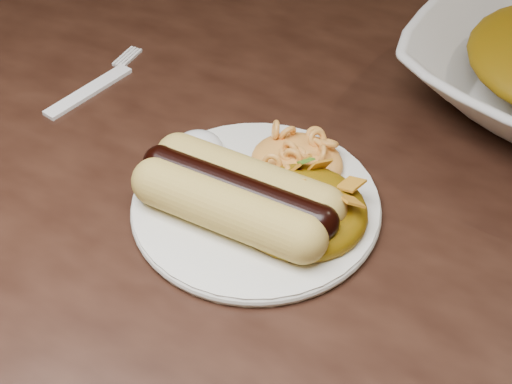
% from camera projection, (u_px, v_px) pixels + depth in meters
% --- Properties ---
extents(table, '(1.60, 0.90, 0.75)m').
position_uv_depth(table, '(254.00, 174.00, 0.81)').
color(table, black).
rests_on(table, floor).
extents(plate, '(0.23, 0.23, 0.01)m').
position_uv_depth(plate, '(256.00, 205.00, 0.63)').
color(plate, silver).
rests_on(plate, table).
extents(hotdog, '(0.14, 0.07, 0.04)m').
position_uv_depth(hotdog, '(238.00, 194.00, 0.61)').
color(hotdog, '#D7B759').
rests_on(hotdog, plate).
extents(mac_and_cheese, '(0.09, 0.08, 0.03)m').
position_uv_depth(mac_and_cheese, '(297.00, 152.00, 0.65)').
color(mac_and_cheese, '#F79643').
rests_on(mac_and_cheese, plate).
extents(sour_cream, '(0.05, 0.05, 0.03)m').
position_uv_depth(sour_cream, '(198.00, 145.00, 0.66)').
color(sour_cream, white).
rests_on(sour_cream, plate).
extents(taco_salad, '(0.11, 0.10, 0.05)m').
position_uv_depth(taco_salad, '(302.00, 201.00, 0.61)').
color(taco_salad, '#AF4A00').
rests_on(taco_salad, plate).
extents(fork, '(0.04, 0.13, 0.00)m').
position_uv_depth(fork, '(89.00, 91.00, 0.75)').
color(fork, white).
rests_on(fork, table).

